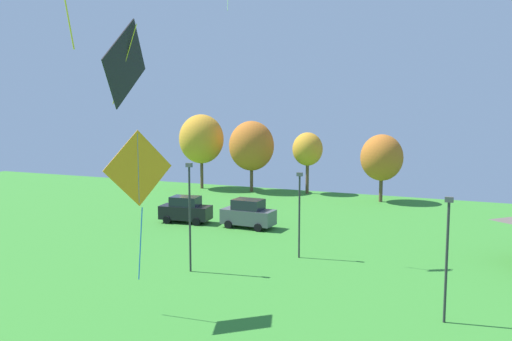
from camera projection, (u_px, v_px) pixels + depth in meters
The scene contains 11 objects.
kite_flying_2 at pixel (125, 65), 14.66m from camera, with size 0.68×2.46×2.43m.
kite_flying_11 at pixel (139, 172), 24.37m from camera, with size 1.51×3.14×6.95m.
parked_car_leftmost at pixel (186, 210), 44.82m from camera, with size 4.39×2.37×2.21m.
parked_car_second_from_left at pixel (248, 214), 42.91m from camera, with size 4.27×2.16×2.29m.
light_post_1 at pixel (190, 211), 31.23m from camera, with size 0.36×0.20×6.39m.
light_post_2 at pixel (447, 252), 23.81m from camera, with size 0.36×0.20×5.69m.
light_post_3 at pixel (299, 209), 34.18m from camera, with size 0.36×0.20×5.48m.
treeline_tree_0 at pixel (201, 139), 63.08m from camera, with size 5.20×5.20×8.69m.
treeline_tree_1 at pixel (252, 146), 60.87m from camera, with size 5.08×5.08×7.99m.
treeline_tree_2 at pixel (308, 149), 59.48m from camera, with size 3.34×3.34×6.77m.
treeline_tree_3 at pixel (382, 158), 54.27m from camera, with size 4.24×4.24×6.83m.
Camera 1 is at (6.39, 1.39, 9.59)m, focal length 38.00 mm.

